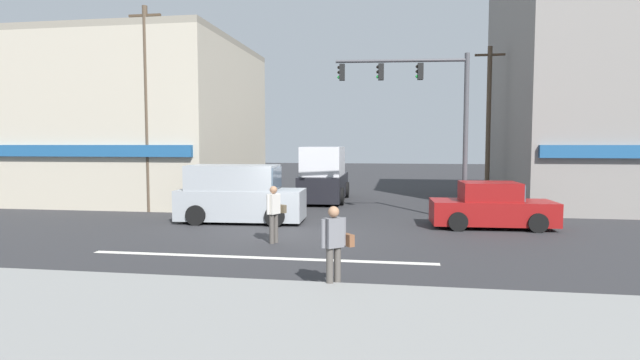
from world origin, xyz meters
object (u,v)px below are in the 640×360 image
at_px(pedestrian_foreground_with_bag, 335,242).
at_px(pedestrian_mid_crossing, 274,211).
at_px(traffic_light_mast, 430,106).
at_px(box_truck_waiting_far, 324,177).
at_px(sedan_crossing_rightbound, 491,207).
at_px(van_crossing_center, 239,195).
at_px(utility_pole_far_right, 488,123).
at_px(utility_pole_near_left, 147,107).

height_order(pedestrian_foreground_with_bag, pedestrian_mid_crossing, same).
distance_m(traffic_light_mast, pedestrian_foreground_with_bag, 10.20).
bearing_deg(box_truck_waiting_far, pedestrian_mid_crossing, -89.15).
bearing_deg(pedestrian_foreground_with_bag, traffic_light_mast, 75.92).
xyz_separation_m(box_truck_waiting_far, sedan_crossing_rightbound, (6.90, -7.02, -0.54)).
xyz_separation_m(van_crossing_center, pedestrian_foreground_with_bag, (4.61, -8.05, -0.05)).
bearing_deg(utility_pole_far_right, pedestrian_mid_crossing, -125.02).
bearing_deg(utility_pole_near_left, pedestrian_foreground_with_bag, -47.54).
bearing_deg(box_truck_waiting_far, sedan_crossing_rightbound, -45.52).
xyz_separation_m(box_truck_waiting_far, pedestrian_foreground_with_bag, (2.50, -15.21, -0.30)).
distance_m(utility_pole_near_left, pedestrian_mid_crossing, 9.67).
distance_m(box_truck_waiting_far, van_crossing_center, 7.46).
relative_size(box_truck_waiting_far, pedestrian_mid_crossing, 3.39).
distance_m(utility_pole_far_right, pedestrian_foreground_with_bag, 16.74).
bearing_deg(van_crossing_center, utility_pole_near_left, 155.89).
distance_m(utility_pole_far_right, traffic_light_mast, 6.95).
height_order(van_crossing_center, pedestrian_mid_crossing, van_crossing_center).
bearing_deg(box_truck_waiting_far, pedestrian_foreground_with_bag, -80.66).
bearing_deg(utility_pole_far_right, utility_pole_near_left, -159.90).
bearing_deg(sedan_crossing_rightbound, utility_pole_near_left, 171.84).
height_order(sedan_crossing_rightbound, pedestrian_foreground_with_bag, pedestrian_foreground_with_bag).
distance_m(sedan_crossing_rightbound, pedestrian_foreground_with_bag, 9.29).
xyz_separation_m(utility_pole_far_right, van_crossing_center, (-10.07, -7.49, -2.92)).
height_order(van_crossing_center, pedestrian_foreground_with_bag, van_crossing_center).
height_order(utility_pole_near_left, box_truck_waiting_far, utility_pole_near_left).
distance_m(traffic_light_mast, sedan_crossing_rightbound, 4.30).
distance_m(box_truck_waiting_far, pedestrian_mid_crossing, 10.81).
relative_size(utility_pole_far_right, pedestrian_mid_crossing, 4.52).
bearing_deg(pedestrian_mid_crossing, box_truck_waiting_far, 90.85).
distance_m(utility_pole_near_left, box_truck_waiting_far, 9.05).
bearing_deg(van_crossing_center, sedan_crossing_rightbound, 0.83).
bearing_deg(pedestrian_mid_crossing, van_crossing_center, 121.83).
relative_size(sedan_crossing_rightbound, pedestrian_foreground_with_bag, 2.50).
relative_size(traffic_light_mast, pedestrian_foreground_with_bag, 3.71).
bearing_deg(pedestrian_mid_crossing, utility_pole_near_left, 140.40).
height_order(traffic_light_mast, sedan_crossing_rightbound, traffic_light_mast).
distance_m(van_crossing_center, sedan_crossing_rightbound, 9.01).
xyz_separation_m(traffic_light_mast, sedan_crossing_rightbound, (2.05, -1.16, -3.59)).
relative_size(traffic_light_mast, van_crossing_center, 1.32).
height_order(van_crossing_center, sedan_crossing_rightbound, van_crossing_center).
xyz_separation_m(traffic_light_mast, box_truck_waiting_far, (-4.84, 5.86, -3.05)).
height_order(traffic_light_mast, van_crossing_center, traffic_light_mast).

